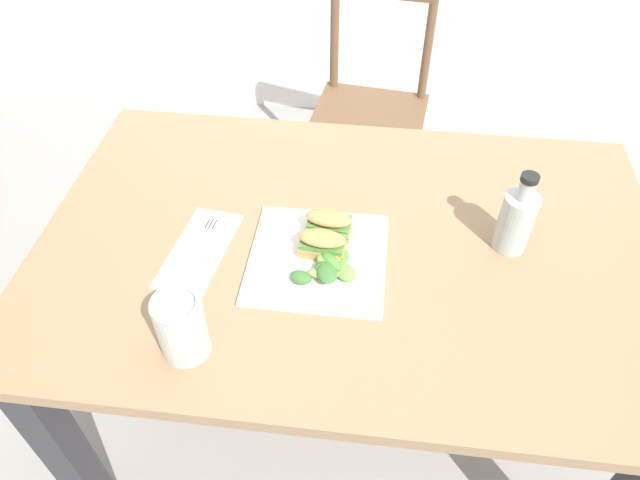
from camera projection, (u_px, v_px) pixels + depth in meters
The scene contains 11 objects.
ground_plane at pixel (367, 407), 1.79m from camera, with size 9.52×9.52×0.00m, color gray.
dining_table at pixel (348, 277), 1.34m from camera, with size 1.35×0.88×0.74m.
chair_wooden_far at pixel (370, 110), 2.14m from camera, with size 0.45×0.45×0.87m.
plate_lunch at pixel (318, 259), 1.21m from camera, with size 0.28×0.28×0.01m, color white.
sandwich_half_front at pixel (322, 243), 1.20m from camera, with size 0.10×0.07×0.06m.
sandwich_half_back at pixel (329, 223), 1.24m from camera, with size 0.10×0.07×0.06m.
salad_mixed_greens at pixel (329, 265), 1.17m from camera, with size 0.14×0.14×0.03m.
napkin_folded at pixel (199, 250), 1.23m from camera, with size 0.11×0.25×0.00m, color white.
fork_on_napkin at pixel (202, 243), 1.24m from camera, with size 0.04×0.19×0.00m.
bottle_cold_brew at pixel (515, 223), 1.20m from camera, with size 0.07×0.07×0.19m.
mason_jar_iced_tea at pixel (182, 328), 1.02m from camera, with size 0.09×0.09×0.14m.
Camera 1 is at (-0.04, -0.90, 1.63)m, focal length 32.62 mm.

